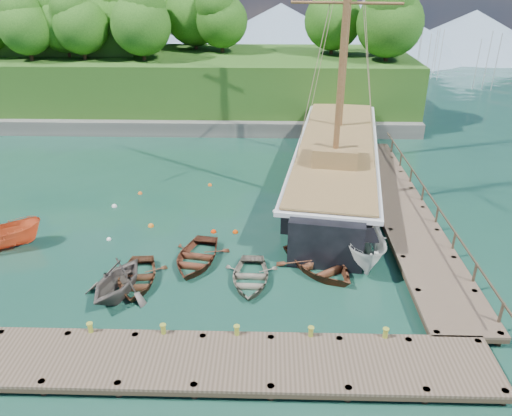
% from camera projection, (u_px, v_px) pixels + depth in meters
% --- Properties ---
extents(ground, '(160.00, 160.00, 0.00)m').
position_uv_depth(ground, '(204.00, 276.00, 25.19)').
color(ground, '#143C2D').
rests_on(ground, ground).
extents(dock_near, '(20.00, 3.20, 1.10)m').
position_uv_depth(dock_near, '(235.00, 362.00, 19.12)').
color(dock_near, '#4A3B2D').
rests_on(dock_near, ground).
extents(dock_east, '(3.20, 24.00, 1.10)m').
position_uv_depth(dock_east, '(401.00, 209.00, 30.98)').
color(dock_east, '#4A3B2D').
rests_on(dock_east, ground).
extents(bollard_0, '(0.26, 0.26, 0.45)m').
position_uv_depth(bollard_0, '(93.00, 343.00, 20.71)').
color(bollard_0, olive).
rests_on(bollard_0, ground).
extents(bollard_1, '(0.26, 0.26, 0.45)m').
position_uv_depth(bollard_1, '(165.00, 345.00, 20.64)').
color(bollard_1, olive).
rests_on(bollard_1, ground).
extents(bollard_2, '(0.26, 0.26, 0.45)m').
position_uv_depth(bollard_2, '(237.00, 346.00, 20.57)').
color(bollard_2, olive).
rests_on(bollard_2, ground).
extents(bollard_3, '(0.26, 0.26, 0.45)m').
position_uv_depth(bollard_3, '(310.00, 347.00, 20.49)').
color(bollard_3, olive).
rests_on(bollard_3, ground).
extents(bollard_4, '(0.26, 0.26, 0.45)m').
position_uv_depth(bollard_4, '(383.00, 349.00, 20.42)').
color(bollard_4, olive).
rests_on(bollard_4, ground).
extents(rowboat_0, '(3.07, 4.10, 0.81)m').
position_uv_depth(rowboat_0, '(137.00, 283.00, 24.60)').
color(rowboat_0, '#58331E').
rests_on(rowboat_0, ground).
extents(rowboat_1, '(4.19, 4.54, 1.99)m').
position_uv_depth(rowboat_1, '(119.00, 295.00, 23.73)').
color(rowboat_1, '#58504A').
rests_on(rowboat_1, ground).
extents(rowboat_2, '(3.68, 4.65, 0.87)m').
position_uv_depth(rowboat_2, '(196.00, 262.00, 26.30)').
color(rowboat_2, '#562A1A').
rests_on(rowboat_2, ground).
extents(rowboat_3, '(2.84, 3.91, 0.79)m').
position_uv_depth(rowboat_3, '(250.00, 282.00, 24.67)').
color(rowboat_3, '#716A5C').
rests_on(rowboat_3, ground).
extents(rowboat_4, '(5.32, 5.63, 0.95)m').
position_uv_depth(rowboat_4, '(319.00, 270.00, 25.65)').
color(rowboat_4, '#512B1A').
rests_on(rowboat_4, ground).
extents(motorboat_orange, '(4.62, 3.14, 1.67)m').
position_uv_depth(motorboat_orange, '(4.00, 248.00, 27.58)').
color(motorboat_orange, '#E25A2B').
rests_on(motorboat_orange, ground).
extents(cabin_boat_white, '(2.17, 5.57, 2.14)m').
position_uv_depth(cabin_boat_white, '(361.00, 258.00, 26.66)').
color(cabin_boat_white, silver).
rests_on(cabin_boat_white, ground).
extents(schooner, '(8.96, 29.72, 22.27)m').
position_uv_depth(schooner, '(336.00, 166.00, 35.41)').
color(schooner, black).
rests_on(schooner, ground).
extents(mooring_buoy_0, '(0.28, 0.28, 0.28)m').
position_uv_depth(mooring_buoy_0, '(109.00, 240.00, 28.43)').
color(mooring_buoy_0, white).
rests_on(mooring_buoy_0, ground).
extents(mooring_buoy_1, '(0.36, 0.36, 0.36)m').
position_uv_depth(mooring_buoy_1, '(151.00, 227.00, 29.85)').
color(mooring_buoy_1, orange).
rests_on(mooring_buoy_1, ground).
extents(mooring_buoy_2, '(0.32, 0.32, 0.32)m').
position_uv_depth(mooring_buoy_2, '(214.00, 232.00, 29.22)').
color(mooring_buoy_2, '#F42D00').
rests_on(mooring_buoy_2, ground).
extents(mooring_buoy_3, '(0.28, 0.28, 0.28)m').
position_uv_depth(mooring_buoy_3, '(275.00, 212.00, 31.61)').
color(mooring_buoy_3, silver).
rests_on(mooring_buoy_3, ground).
extents(mooring_buoy_4, '(0.30, 0.30, 0.30)m').
position_uv_depth(mooring_buoy_4, '(140.00, 194.00, 34.06)').
color(mooring_buoy_4, orange).
rests_on(mooring_buoy_4, ground).
extents(mooring_buoy_5, '(0.29, 0.29, 0.29)m').
position_uv_depth(mooring_buoy_5, '(210.00, 186.00, 35.33)').
color(mooring_buoy_5, orange).
rests_on(mooring_buoy_5, ground).
extents(mooring_buoy_6, '(0.34, 0.34, 0.34)m').
position_uv_depth(mooring_buoy_6, '(114.00, 207.00, 32.26)').
color(mooring_buoy_6, silver).
rests_on(mooring_buoy_6, ground).
extents(mooring_buoy_7, '(0.32, 0.32, 0.32)m').
position_uv_depth(mooring_buoy_7, '(235.00, 233.00, 29.19)').
color(mooring_buoy_7, '#D33D01').
rests_on(mooring_buoy_7, ground).
extents(headland, '(51.00, 19.31, 12.90)m').
position_uv_depth(headland, '(113.00, 56.00, 51.16)').
color(headland, '#474744').
rests_on(headland, ground).
extents(distant_ridge, '(117.00, 40.00, 10.00)m').
position_uv_depth(distant_ridge, '(277.00, 26.00, 85.89)').
color(distant_ridge, '#728CA5').
rests_on(distant_ridge, ground).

